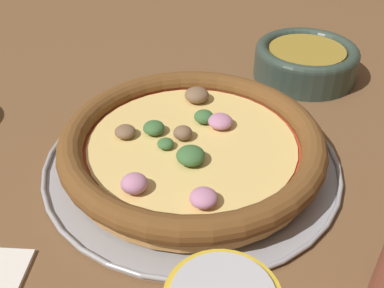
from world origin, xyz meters
The scene contains 4 objects.
ground_plane centered at (0.00, 0.00, 0.00)m, with size 3.00×3.00×0.00m, color brown.
pizza_tray centered at (0.00, 0.00, 0.00)m, with size 0.34×0.34×0.01m.
pizza centered at (0.00, 0.00, 0.03)m, with size 0.30×0.30×0.04m.
bowl_near centered at (0.26, 0.10, 0.03)m, with size 0.15×0.15×0.05m.
Camera 1 is at (-0.20, -0.35, 0.33)m, focal length 42.00 mm.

